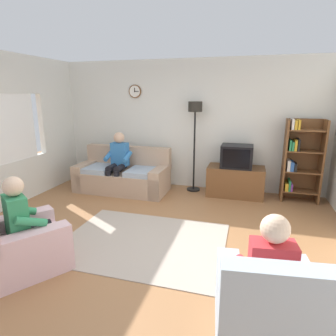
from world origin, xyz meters
The scene contains 13 objects.
ground_plane centered at (0.00, 0.00, 0.00)m, with size 12.00×12.00×0.00m, color #9E6B42.
back_wall_assembly centered at (0.00, 2.66, 1.35)m, with size 6.20×0.17×2.70m.
couch centered at (-1.25, 1.93, 0.31)m, with size 1.90×0.89×0.90m.
tv_stand centered at (1.05, 2.25, 0.30)m, with size 1.10×0.56×0.59m.
tv centered at (1.05, 2.23, 0.81)m, with size 0.60×0.49×0.44m.
bookshelf centered at (2.20, 2.33, 0.80)m, with size 0.68×0.36×1.56m.
floor_lamp centered at (0.19, 2.35, 1.45)m, with size 0.28×0.28×1.85m.
armchair_near_window centered at (-1.18, -1.01, 0.29)m, with size 1.16×1.18×0.90m.
armchair_near_bookshelf centered at (1.50, -1.30, 0.29)m, with size 0.90×0.97×0.90m.
area_rug centered at (-0.05, -0.04, 0.01)m, with size 2.20×1.70×0.01m, color #AD9E8E.
person_on_couch centered at (-1.30, 1.82, 0.70)m, with size 0.51×0.54×1.24m.
person_in_left_armchair centered at (-1.13, -0.93, 0.60)m, with size 0.61×0.64×1.12m.
person_in_right_armchair centered at (1.48, -1.21, 0.60)m, with size 0.55×0.57×1.12m.
Camera 1 is at (1.26, -3.38, 1.98)m, focal length 30.49 mm.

